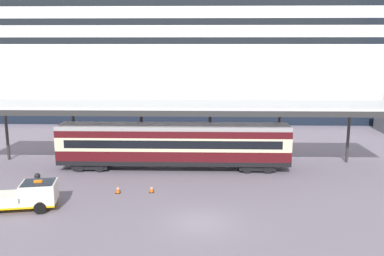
% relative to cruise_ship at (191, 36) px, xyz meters
% --- Properties ---
extents(ground_plane, '(400.00, 400.00, 0.00)m').
position_rel_cruise_ship_xyz_m(ground_plane, '(2.00, -45.52, -12.66)').
color(ground_plane, slate).
extents(cruise_ship, '(151.94, 25.02, 39.23)m').
position_rel_cruise_ship_xyz_m(cruise_ship, '(0.00, 0.00, 0.00)').
color(cruise_ship, black).
rests_on(cruise_ship, ground).
extents(platform_canopy, '(39.57, 5.37, 5.95)m').
position_rel_cruise_ship_xyz_m(platform_canopy, '(-0.50, -33.59, -6.99)').
color(platform_canopy, silver).
rests_on(platform_canopy, ground).
extents(train_carriage, '(20.64, 2.81, 4.11)m').
position_rel_cruise_ship_xyz_m(train_carriage, '(-0.50, -34.03, -10.36)').
color(train_carriage, black).
rests_on(train_carriage, ground).
extents(service_truck, '(5.48, 2.95, 2.02)m').
position_rel_cruise_ship_xyz_m(service_truck, '(-9.98, -43.70, -11.67)').
color(service_truck, silver).
rests_on(service_truck, ground).
extents(traffic_cone_near, '(0.36, 0.36, 0.68)m').
position_rel_cruise_ship_xyz_m(traffic_cone_near, '(-4.30, -40.44, -12.32)').
color(traffic_cone_near, black).
rests_on(traffic_cone_near, ground).
extents(traffic_cone_mid, '(0.36, 0.36, 0.61)m').
position_rel_cruise_ship_xyz_m(traffic_cone_mid, '(-1.76, -40.18, -12.36)').
color(traffic_cone_mid, black).
rests_on(traffic_cone_mid, ground).
extents(quay_bollard, '(0.48, 0.48, 0.96)m').
position_rel_cruise_ship_xyz_m(quay_bollard, '(-11.18, -38.62, -12.14)').
color(quay_bollard, black).
rests_on(quay_bollard, ground).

